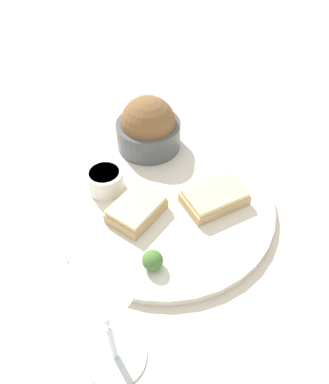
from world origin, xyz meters
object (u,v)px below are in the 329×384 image
at_px(salad_bowl, 148,128).
at_px(sauce_ramekin, 105,179).
at_px(wine_glass, 104,311).
at_px(cheese_toast_far, 136,209).
at_px(cheese_toast_near, 214,197).

height_order(salad_bowl, sauce_ramekin, salad_bowl).
xyz_separation_m(sauce_ramekin, wine_glass, (-0.17, -0.21, 0.08)).
xyz_separation_m(cheese_toast_far, wine_glass, (-0.16, -0.13, 0.09)).
relative_size(salad_bowl, sauce_ramekin, 1.94).
distance_m(salad_bowl, wine_glass, 0.39).
relative_size(cheese_toast_near, cheese_toast_far, 1.25).
bearing_deg(sauce_ramekin, salad_bowl, 12.17).
relative_size(cheese_toast_far, wine_glass, 0.53).
xyz_separation_m(salad_bowl, cheese_toast_far, (-0.13, -0.11, -0.03)).
bearing_deg(salad_bowl, cheese_toast_far, -141.66).
distance_m(sauce_ramekin, cheese_toast_far, 0.08).
xyz_separation_m(sauce_ramekin, cheese_toast_far, (-0.01, -0.08, -0.01)).
height_order(sauce_ramekin, cheese_toast_near, sauce_ramekin).
bearing_deg(wine_glass, sauce_ramekin, 51.20).
bearing_deg(sauce_ramekin, wine_glass, -128.80).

